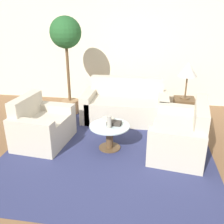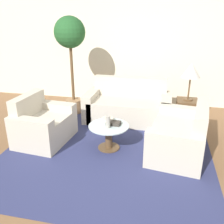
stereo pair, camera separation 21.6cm
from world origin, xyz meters
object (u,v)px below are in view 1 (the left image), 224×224
(table_lamp, at_px, (188,70))
(potted_plant, at_px, (66,43))
(vase, at_px, (109,122))
(book_stack, at_px, (114,123))
(bowl, at_px, (108,119))
(armchair, at_px, (41,127))
(sofa_main, at_px, (125,106))
(loveseat, at_px, (182,135))
(coffee_table, at_px, (110,134))

(table_lamp, height_order, potted_plant, potted_plant)
(vase, relative_size, book_stack, 0.84)
(vase, bearing_deg, bowl, 104.95)
(armchair, xyz_separation_m, table_lamp, (2.48, 1.11, 0.83))
(bowl, bearing_deg, sofa_main, 80.44)
(armchair, distance_m, book_stack, 1.28)
(armchair, relative_size, bowl, 5.24)
(loveseat, xyz_separation_m, book_stack, (-1.10, -0.07, 0.16))
(table_lamp, bearing_deg, bowl, -144.62)
(armchair, relative_size, book_stack, 4.48)
(armchair, height_order, coffee_table, armchair)
(bowl, xyz_separation_m, book_stack, (0.13, -0.13, 0.00))
(coffee_table, xyz_separation_m, vase, (0.01, -0.08, 0.25))
(armchair, height_order, book_stack, armchair)
(loveseat, distance_m, coffee_table, 1.17)
(coffee_table, bearing_deg, sofa_main, 84.51)
(sofa_main, xyz_separation_m, vase, (-0.11, -1.35, 0.23))
(table_lamp, bearing_deg, vase, -136.33)
(bowl, relative_size, book_stack, 0.85)
(loveseat, distance_m, potted_plant, 2.92)
(potted_plant, bearing_deg, book_stack, -48.84)
(armchair, relative_size, potted_plant, 0.52)
(vase, xyz_separation_m, book_stack, (0.06, 0.13, -0.07))
(table_lamp, height_order, bowl, table_lamp)
(vase, bearing_deg, book_stack, 65.10)
(armchair, height_order, loveseat, loveseat)
(coffee_table, xyz_separation_m, bowl, (-0.06, 0.18, 0.17))
(loveseat, height_order, bowl, loveseat)
(potted_plant, relative_size, bowl, 10.17)
(potted_plant, bearing_deg, bowl, -49.22)
(vase, distance_m, bowl, 0.28)
(table_lamp, xyz_separation_m, bowl, (-1.34, -0.95, -0.67))
(table_lamp, bearing_deg, book_stack, -138.17)
(book_stack, bearing_deg, sofa_main, 93.04)
(loveseat, bearing_deg, potted_plant, -111.30)
(sofa_main, xyz_separation_m, potted_plant, (-1.25, 0.15, 1.24))
(vase, relative_size, bowl, 0.99)
(sofa_main, distance_m, potted_plant, 1.77)
(potted_plant, height_order, bowl, potted_plant)
(sofa_main, height_order, loveseat, sofa_main)
(sofa_main, xyz_separation_m, loveseat, (1.04, -1.15, -0.00))
(armchair, xyz_separation_m, coffee_table, (1.20, -0.03, -0.01))
(potted_plant, xyz_separation_m, vase, (1.14, -1.50, -1.01))
(potted_plant, xyz_separation_m, bowl, (1.07, -1.24, -1.08))
(bowl, bearing_deg, potted_plant, 130.78)
(loveseat, height_order, potted_plant, potted_plant)
(potted_plant, bearing_deg, armchair, -92.86)
(sofa_main, distance_m, table_lamp, 1.43)
(coffee_table, distance_m, book_stack, 0.19)
(loveseat, height_order, book_stack, loveseat)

